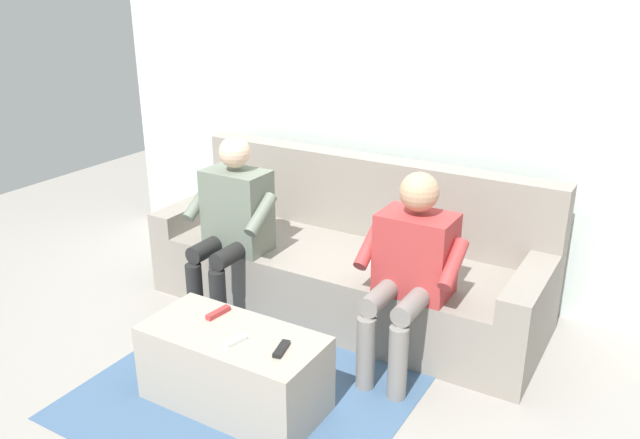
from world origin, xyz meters
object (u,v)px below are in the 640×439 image
couch (349,262)px  person_right_seated (232,218)px  remote_red (218,313)px  remote_white (235,341)px  person_left_seated (411,263)px  remote_black (281,349)px  coffee_table (234,368)px

couch → person_right_seated: 0.80m
couch → remote_red: 1.13m
person_right_seated → remote_white: (-0.66, 0.85, -0.21)m
person_left_seated → person_right_seated: bearing=-0.1°
person_left_seated → remote_black: (0.30, 0.79, -0.19)m
couch → person_right_seated: bearing=35.9°
couch → remote_white: (-0.07, 1.27, 0.12)m
remote_white → remote_red: bearing=-111.3°
person_left_seated → remote_black: person_left_seated is taller
person_right_seated → remote_red: (-0.42, 0.68, -0.21)m
couch → remote_black: 1.26m
person_right_seated → remote_black: person_right_seated is taller
coffee_table → remote_white: 0.23m
person_left_seated → person_right_seated: (1.18, -0.00, 0.02)m
couch → person_left_seated: 0.79m
coffee_table → remote_black: remote_black is taller
couch → coffee_table: (0.00, 1.21, -0.10)m
person_left_seated → couch: bearing=-36.0°
remote_white → coffee_table: bearing=-119.7°
couch → remote_black: size_ratio=18.36×
remote_red → remote_black: bearing=83.4°
person_left_seated → remote_white: bearing=58.2°
couch → remote_red: bearing=81.4°
coffee_table → remote_red: bearing=-31.1°
coffee_table → person_right_seated: size_ratio=0.80×
remote_red → couch: bearing=178.6°
person_right_seated → remote_white: bearing=128.0°
remote_black → remote_white: 0.23m
couch → person_right_seated: person_right_seated is taller
person_left_seated → remote_black: size_ratio=8.04×
remote_black → person_left_seated: bearing=146.4°
person_left_seated → remote_red: bearing=41.8°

